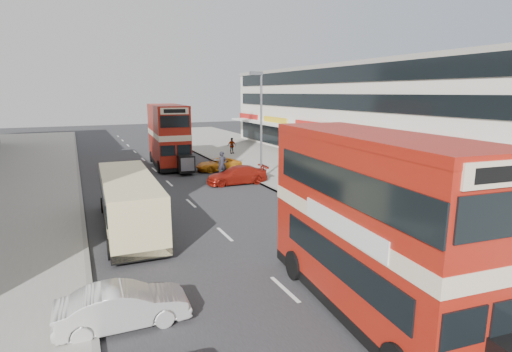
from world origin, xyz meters
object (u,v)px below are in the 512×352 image
car_right_a (237,175)px  pedestrian_near (322,179)px  cyclist (223,172)px  bus_second (168,135)px  car_left_front (123,306)px  street_lamp (260,118)px  bus_main (373,224)px  coach (129,201)px  car_right_b (218,164)px  pedestrian_far (232,146)px

car_right_a → pedestrian_near: bearing=37.2°
cyclist → bus_second: bearing=102.6°
bus_second → car_left_front: size_ratio=2.66×
cyclist → car_right_a: bearing=-58.5°
car_left_front → car_right_a: car_right_a is taller
street_lamp → bus_main: bearing=-104.7°
bus_main → cyclist: bearing=-90.7°
coach → pedestrian_near: bearing=9.0°
coach → car_left_front: (-1.30, -8.67, -0.85)m
pedestrian_near → cyclist: 8.07m
car_left_front → pedestrian_near: pedestrian_near is taller
bus_second → car_right_b: 5.71m
street_lamp → pedestrian_far: street_lamp is taller
bus_main → coach: bus_main is taller
car_right_a → car_left_front: bearing=-28.1°
cyclist → bus_main: bearing=-98.4°
car_left_front → car_right_b: size_ratio=0.94×
car_right_b → bus_main: bearing=-13.6°
pedestrian_far → pedestrian_near: bearing=-100.0°
car_left_front → pedestrian_far: (14.54, 29.16, 0.39)m
car_right_b → pedestrian_far: (4.27, 7.90, 0.46)m
bus_second → car_left_front: bus_second is taller
car_right_a → car_right_b: bearing=179.0°
bus_main → pedestrian_near: bearing=-112.2°
bus_second → pedestrian_near: size_ratio=4.95×
street_lamp → pedestrian_near: (1.75, -5.78, -3.64)m
car_left_front → cyclist: cyclist is taller
bus_main → bus_second: size_ratio=1.00×
cyclist → car_right_b: bearing=72.7°
bus_main → pedestrian_near: (6.55, 12.45, -1.65)m
car_right_a → car_right_b: size_ratio=1.15×
coach → car_right_b: coach is taller
car_right_b → pedestrian_far: size_ratio=2.30×
street_lamp → bus_second: 10.67m
bus_second → car_right_b: bus_second is taller
bus_second → bus_main: bearing=94.2°
street_lamp → car_right_a: (-1.97, -0.15, -4.13)m
coach → cyclist: coach is taller
bus_second → car_right_a: (2.92, -9.43, -2.17)m
car_left_front → street_lamp: bearing=-34.8°
bus_main → cyclist: (2.10, 19.17, -2.02)m
bus_main → car_right_b: bearing=-92.4°
bus_main → car_left_front: (-7.00, 2.23, -2.19)m
bus_main → coach: bearing=-56.9°
car_right_b → car_left_front: bearing=-31.4°
bus_main → car_right_a: size_ratio=2.18×
car_left_front → car_right_b: bearing=-24.1°
car_right_b → pedestrian_far: bearing=146.0°
bus_main → pedestrian_far: (7.54, 31.39, -1.79)m
bus_second → pedestrian_near: (6.64, -15.06, -1.68)m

